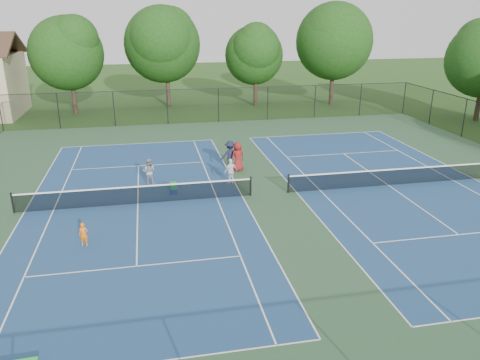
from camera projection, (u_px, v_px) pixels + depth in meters
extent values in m
plane|color=#234716|center=(269.00, 194.00, 25.34)|extent=(140.00, 140.00, 0.00)
cube|color=#31583C|center=(269.00, 194.00, 25.33)|extent=(36.00, 36.00, 0.01)
cube|color=navy|center=(138.00, 204.00, 24.05)|extent=(10.97, 23.77, 0.00)
cube|color=white|center=(139.00, 144.00, 35.01)|extent=(10.97, 0.06, 0.00)
cube|color=white|center=(24.00, 212.00, 23.04)|extent=(0.06, 23.77, 0.00)
cube|color=white|center=(242.00, 196.00, 25.05)|extent=(0.06, 23.77, 0.00)
cube|color=white|center=(54.00, 210.00, 23.29)|extent=(0.06, 23.77, 0.00)
cube|color=white|center=(217.00, 198.00, 24.80)|extent=(0.06, 23.77, 0.00)
cube|color=white|center=(138.00, 166.00, 29.95)|extent=(8.23, 0.06, 0.00)
cube|color=white|center=(137.00, 266.00, 18.14)|extent=(8.23, 0.06, 0.00)
cube|color=white|center=(138.00, 204.00, 24.05)|extent=(0.06, 12.80, 0.00)
cylinder|color=black|center=(13.00, 203.00, 22.78)|extent=(0.10, 0.10, 1.07)
cylinder|color=black|center=(251.00, 186.00, 24.96)|extent=(0.10, 0.10, 1.07)
cube|color=black|center=(137.00, 195.00, 23.89)|extent=(11.90, 0.01, 0.90)
cube|color=white|center=(136.00, 187.00, 23.73)|extent=(11.90, 0.04, 0.07)
cube|color=navy|center=(388.00, 185.00, 26.62)|extent=(10.97, 23.77, 0.00)
cube|color=white|center=(316.00, 134.00, 37.58)|extent=(10.97, 0.06, 0.00)
cube|color=white|center=(296.00, 192.00, 25.61)|extent=(0.06, 23.77, 0.00)
cube|color=white|center=(474.00, 179.00, 27.62)|extent=(0.06, 23.77, 0.00)
cube|color=white|center=(320.00, 190.00, 25.86)|extent=(0.06, 23.77, 0.00)
cube|color=white|center=(453.00, 180.00, 27.37)|extent=(0.06, 23.77, 0.00)
cube|color=white|center=(344.00, 154.00, 32.52)|extent=(8.23, 0.06, 0.00)
cube|color=white|center=(459.00, 235.00, 20.71)|extent=(8.23, 0.06, 0.00)
cube|color=white|center=(388.00, 185.00, 26.62)|extent=(0.06, 12.80, 0.00)
cylinder|color=black|center=(288.00, 184.00, 25.35)|extent=(0.10, 0.10, 1.07)
cube|color=black|center=(389.00, 178.00, 26.46)|extent=(11.90, 0.01, 0.90)
cube|color=white|center=(390.00, 170.00, 26.30)|extent=(11.90, 0.04, 0.07)
cylinder|color=black|center=(1.00, 113.00, 38.13)|extent=(0.08, 0.08, 3.00)
cylinder|color=black|center=(58.00, 111.00, 38.96)|extent=(0.08, 0.08, 3.00)
cylinder|color=black|center=(114.00, 109.00, 39.78)|extent=(0.08, 0.08, 3.00)
cylinder|color=black|center=(167.00, 107.00, 40.61)|extent=(0.08, 0.08, 3.00)
cylinder|color=black|center=(218.00, 105.00, 41.43)|extent=(0.08, 0.08, 3.00)
cylinder|color=black|center=(268.00, 103.00, 42.26)|extent=(0.08, 0.08, 3.00)
cylinder|color=black|center=(315.00, 102.00, 43.08)|extent=(0.08, 0.08, 3.00)
cylinder|color=black|center=(360.00, 100.00, 43.91)|extent=(0.08, 0.08, 3.00)
cylinder|color=black|center=(404.00, 98.00, 44.73)|extent=(0.08, 0.08, 3.00)
cylinder|color=black|center=(464.00, 118.00, 36.43)|extent=(0.08, 0.08, 3.00)
cylinder|color=black|center=(431.00, 107.00, 40.58)|extent=(0.08, 0.08, 3.00)
cube|color=black|center=(218.00, 105.00, 41.43)|extent=(36.00, 0.01, 3.00)
cube|color=black|center=(218.00, 88.00, 40.92)|extent=(36.00, 0.05, 0.05)
cylinder|color=#2D2116|center=(74.00, 95.00, 44.45)|extent=(0.44, 0.44, 3.78)
sphere|color=#183A0F|center=(69.00, 54.00, 43.18)|extent=(6.80, 6.80, 6.80)
sphere|color=#183A0F|center=(68.00, 46.00, 42.95)|extent=(5.58, 5.58, 5.58)
sphere|color=#183A0F|center=(67.00, 39.00, 42.73)|extent=(4.35, 4.35, 4.35)
cylinder|color=#2D2116|center=(168.00, 87.00, 47.89)|extent=(0.44, 0.44, 4.14)
sphere|color=#183A0F|center=(166.00, 45.00, 46.47)|extent=(7.60, 7.60, 7.60)
sphere|color=#183A0F|center=(165.00, 38.00, 46.26)|extent=(6.23, 6.23, 6.23)
sphere|color=#183A0F|center=(165.00, 31.00, 46.05)|extent=(4.86, 4.86, 4.86)
cylinder|color=#2D2116|center=(256.00, 89.00, 48.74)|extent=(0.44, 0.44, 3.42)
sphere|color=#183A0F|center=(256.00, 56.00, 47.60)|extent=(6.00, 6.00, 6.00)
sphere|color=#183A0F|center=(256.00, 49.00, 47.36)|extent=(4.92, 4.92, 4.92)
sphere|color=#183A0F|center=(256.00, 42.00, 47.12)|extent=(3.84, 3.84, 3.84)
cylinder|color=#2D2116|center=(332.00, 84.00, 49.13)|extent=(0.44, 0.44, 4.32)
sphere|color=#183A0F|center=(335.00, 41.00, 47.67)|extent=(7.80, 7.80, 7.80)
sphere|color=#183A0F|center=(335.00, 35.00, 47.46)|extent=(6.40, 6.40, 6.40)
sphere|color=#183A0F|center=(336.00, 29.00, 47.25)|extent=(4.99, 4.99, 4.99)
cylinder|color=#2D2116|center=(479.00, 101.00, 41.86)|extent=(0.44, 0.44, 3.60)
imported|color=orange|center=(84.00, 234.00, 19.61)|extent=(0.40, 0.29, 1.04)
imported|color=#98999B|center=(149.00, 171.00, 26.55)|extent=(0.88, 0.76, 1.54)
imported|color=white|center=(231.00, 171.00, 26.68)|extent=(0.94, 0.70, 1.48)
imported|color=#191B37|center=(230.00, 155.00, 29.06)|extent=(1.22, 0.75, 1.83)
imported|color=maroon|center=(238.00, 157.00, 28.80)|extent=(1.03, 0.84, 1.81)
cube|color=navy|center=(173.00, 191.00, 25.35)|extent=(0.39, 0.34, 0.29)
cube|color=green|center=(173.00, 186.00, 25.24)|extent=(0.39, 0.34, 0.37)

